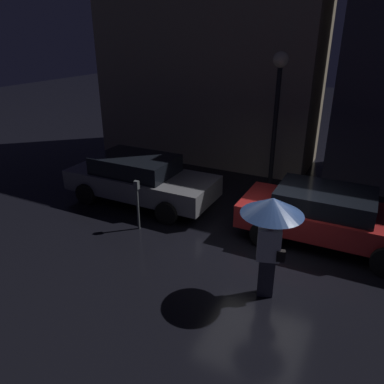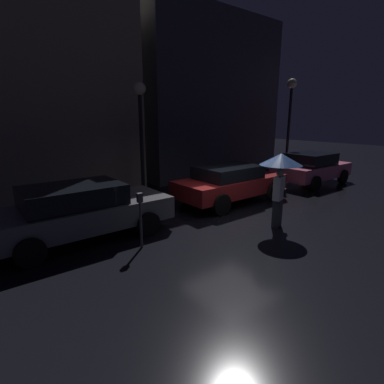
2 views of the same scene
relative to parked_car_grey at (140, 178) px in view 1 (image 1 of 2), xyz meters
The scene contains 7 objects.
ground_plane 4.47m from the parked_car_grey, 17.50° to the right, with size 60.00×60.00×0.00m, color black.
building_facade_left 6.48m from the parked_car_grey, 92.01° to the left, with size 8.39×3.00×9.26m.
parked_car_grey is the anchor object (origin of this frame).
parked_car_red 5.39m from the parked_car_grey, ahead, with size 4.27×1.99×1.35m.
pedestrian_with_umbrella 5.40m from the parked_car_grey, 29.08° to the right, with size 1.14×1.14×2.08m.
parking_meter 1.75m from the parked_car_grey, 57.91° to the right, with size 0.12×0.10×1.34m.
street_lamp_near 4.78m from the parked_car_grey, 38.57° to the left, with size 0.46×0.46×4.26m.
Camera 1 is at (1.87, -7.25, 4.78)m, focal length 35.00 mm.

